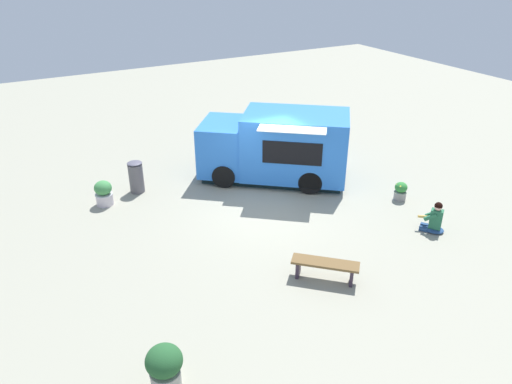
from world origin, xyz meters
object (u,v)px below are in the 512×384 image
(person_customer, at_px, (435,220))
(plaza_bench, at_px, (325,266))
(planter_flowering_far, at_px, (401,191))
(trash_bin, at_px, (136,177))
(planter_flowering_near, at_px, (165,366))
(food_truck, at_px, (277,148))
(planter_flowering_side, at_px, (104,193))

(person_customer, distance_m, plaza_bench, 3.90)
(planter_flowering_far, relative_size, trash_bin, 0.56)
(planter_flowering_far, height_order, trash_bin, trash_bin)
(plaza_bench, bearing_deg, planter_flowering_far, -154.20)
(planter_flowering_near, distance_m, plaza_bench, 4.44)
(food_truck, relative_size, planter_flowering_side, 6.43)
(plaza_bench, bearing_deg, person_customer, -175.47)
(planter_flowering_far, relative_size, planter_flowering_side, 0.74)
(planter_flowering_side, distance_m, plaza_bench, 7.18)
(planter_flowering_side, relative_size, plaza_bench, 0.55)
(planter_flowering_near, height_order, planter_flowering_far, planter_flowering_near)
(person_customer, bearing_deg, planter_flowering_near, 10.16)
(planter_flowering_near, bearing_deg, plaza_bench, -164.89)
(person_customer, xyz_separation_m, planter_flowering_far, (-0.53, -1.83, -0.06))
(planter_flowering_far, xyz_separation_m, planter_flowering_side, (8.02, -4.07, 0.10))
(trash_bin, bearing_deg, planter_flowering_far, 147.22)
(trash_bin, bearing_deg, planter_flowering_side, 18.63)
(planter_flowering_side, bearing_deg, trash_bin, -161.37)
(person_customer, relative_size, plaza_bench, 0.63)
(food_truck, distance_m, planter_flowering_side, 5.61)
(planter_flowering_near, bearing_deg, planter_flowering_far, -159.28)
(planter_flowering_near, relative_size, planter_flowering_side, 1.13)
(trash_bin, bearing_deg, food_truck, 163.82)
(planter_flowering_far, bearing_deg, food_truck, -51.48)
(planter_flowering_near, relative_size, planter_flowering_far, 1.53)
(food_truck, bearing_deg, trash_bin, -16.18)
(planter_flowering_side, height_order, trash_bin, trash_bin)
(person_customer, relative_size, planter_flowering_side, 1.15)
(trash_bin, bearing_deg, person_customer, 135.44)
(food_truck, height_order, planter_flowering_near, food_truck)
(planter_flowering_far, bearing_deg, person_customer, 73.72)
(food_truck, height_order, planter_flowering_side, food_truck)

